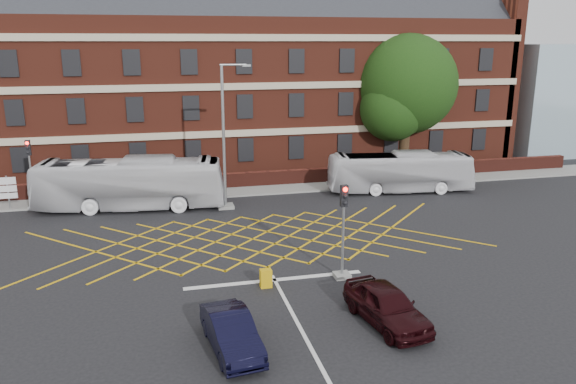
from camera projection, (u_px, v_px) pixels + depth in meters
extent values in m
plane|color=black|center=(260.00, 252.00, 28.14)|extent=(120.00, 120.00, 0.00)
cube|color=#5D2418|center=(210.00, 93.00, 47.23)|extent=(50.00, 12.00, 12.00)
cube|color=#202229|center=(207.00, 19.00, 45.67)|extent=(51.00, 10.61, 10.61)
cube|color=#B7A88C|center=(218.00, 87.00, 41.26)|extent=(50.00, 0.18, 0.50)
cube|color=black|center=(218.00, 107.00, 41.67)|extent=(1.20, 0.14, 1.80)
cube|color=#481A13|center=(225.00, 181.00, 40.20)|extent=(56.00, 0.50, 1.10)
cube|color=slate|center=(228.00, 191.00, 39.39)|extent=(60.00, 3.00, 0.12)
cube|color=#99B2BF|center=(563.00, 97.00, 54.30)|extent=(14.00, 10.00, 10.00)
cube|color=#CC990C|center=(253.00, 239.00, 30.02)|extent=(8.22, 8.22, 0.02)
cube|color=silver|center=(275.00, 280.00, 24.86)|extent=(8.00, 0.30, 0.02)
cube|color=silver|center=(316.00, 358.00, 18.76)|extent=(0.15, 14.00, 0.02)
imported|color=silver|center=(130.00, 184.00, 35.09)|extent=(11.95, 4.40, 3.25)
imported|color=silver|center=(400.00, 172.00, 39.19)|extent=(10.29, 3.83, 2.80)
imported|color=black|center=(231.00, 332.00, 19.11)|extent=(1.86, 4.10, 1.30)
imported|color=black|center=(387.00, 305.00, 20.88)|extent=(2.41, 4.53, 1.47)
cylinder|color=black|center=(404.00, 137.00, 45.95)|extent=(0.90, 0.90, 5.32)
sphere|color=black|center=(407.00, 84.00, 44.85)|extent=(7.97, 7.97, 7.97)
sphere|color=black|center=(393.00, 108.00, 44.22)|extent=(5.18, 5.18, 5.18)
sphere|color=black|center=(419.00, 100.00, 46.30)|extent=(4.78, 4.78, 4.78)
cube|color=slate|center=(342.00, 275.00, 25.11)|extent=(0.70, 0.70, 0.20)
cylinder|color=gray|center=(343.00, 241.00, 24.68)|extent=(0.12, 0.12, 3.50)
cube|color=black|center=(344.00, 196.00, 24.15)|extent=(0.30, 0.25, 0.95)
sphere|color=#FF0C05|center=(345.00, 190.00, 23.93)|extent=(0.20, 0.20, 0.20)
cube|color=slate|center=(35.00, 205.00, 36.02)|extent=(0.70, 0.70, 0.20)
cylinder|color=gray|center=(32.00, 180.00, 35.59)|extent=(0.12, 0.12, 3.50)
cube|color=black|center=(28.00, 148.00, 35.06)|extent=(0.30, 0.25, 0.95)
sphere|color=#FF0C05|center=(27.00, 143.00, 34.85)|extent=(0.20, 0.20, 0.20)
cube|color=slate|center=(226.00, 206.00, 35.64)|extent=(1.00, 1.00, 0.20)
cylinder|color=gray|center=(224.00, 139.00, 34.51)|extent=(0.18, 0.18, 8.88)
cylinder|color=gray|center=(233.00, 65.00, 33.51)|extent=(1.60, 0.12, 0.12)
cube|color=gray|center=(246.00, 65.00, 33.71)|extent=(0.50, 0.20, 0.12)
cylinder|color=gray|center=(8.00, 193.00, 34.91)|extent=(0.10, 0.10, 2.20)
cube|color=silver|center=(6.00, 181.00, 34.63)|extent=(1.10, 0.06, 0.45)
cube|color=silver|center=(7.00, 189.00, 34.76)|extent=(1.10, 0.06, 0.40)
cube|color=silver|center=(8.00, 196.00, 34.88)|extent=(1.10, 0.06, 0.35)
cube|color=#C79A0B|center=(266.00, 278.00, 24.08)|extent=(0.50, 0.37, 0.80)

